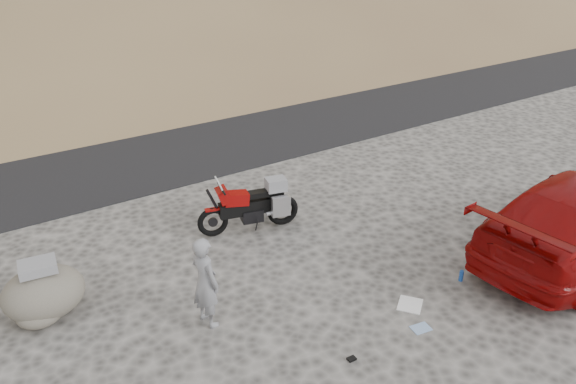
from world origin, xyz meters
name	(u,v)px	position (x,y,z in m)	size (l,w,h in m)	color
ground	(327,289)	(0.00, 0.00, 0.00)	(140.00, 140.00, 0.00)	#3F3D3A
road	(149,142)	(0.00, 9.00, 0.00)	(120.00, 7.00, 0.05)	black
motorcycle	(253,205)	(0.00, 2.67, 0.58)	(2.23, 0.96, 1.35)	black
man	(208,322)	(-2.24, 0.37, 0.00)	(0.60, 0.39, 1.63)	gray
boulder	(43,292)	(-4.45, 2.08, 0.46)	(1.67, 1.54, 1.06)	#514D45
small_rock	(40,312)	(-4.59, 1.88, 0.23)	(0.85, 0.79, 0.46)	#514D45
gear_white_cloth	(410,305)	(0.93, -1.18, 0.01)	(0.45, 0.40, 0.02)	white
gear_bottle	(461,276)	(2.25, -1.16, 0.11)	(0.08, 0.08, 0.22)	#194599
gear_funnel	(506,264)	(3.31, -1.37, 0.09)	(0.14, 0.14, 0.19)	red
gear_glove_a	(352,359)	(-0.80, -1.67, 0.02)	(0.13, 0.10, 0.04)	black
gear_blue_cloth	(421,328)	(0.63, -1.74, 0.01)	(0.32, 0.23, 0.01)	#89A8D4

